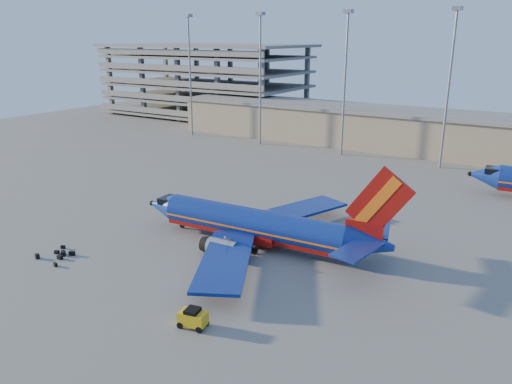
# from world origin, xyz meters

# --- Properties ---
(ground) EXTENTS (220.00, 220.00, 0.00)m
(ground) POSITION_xyz_m (0.00, 0.00, 0.00)
(ground) COLOR slate
(ground) RESTS_ON ground
(terminal_building) EXTENTS (122.00, 16.00, 8.50)m
(terminal_building) POSITION_xyz_m (10.00, 58.00, 4.32)
(terminal_building) COLOR gray
(terminal_building) RESTS_ON ground
(parking_garage) EXTENTS (62.00, 32.00, 21.40)m
(parking_garage) POSITION_xyz_m (-62.00, 74.05, 11.73)
(parking_garage) COLOR slate
(parking_garage) RESTS_ON ground
(light_mast_row) EXTENTS (101.60, 1.60, 28.65)m
(light_mast_row) POSITION_xyz_m (5.00, 46.00, 17.55)
(light_mast_row) COLOR gray
(light_mast_row) RESTS_ON ground
(aircraft_main) EXTENTS (33.83, 32.49, 11.45)m
(aircraft_main) POSITION_xyz_m (5.61, -3.39, 2.45)
(aircraft_main) COLOR navy
(aircraft_main) RESTS_ON ground
(baggage_tug) EXTENTS (2.62, 1.87, 1.72)m
(baggage_tug) POSITION_xyz_m (10.05, -21.25, 0.90)
(baggage_tug) COLOR gold
(baggage_tug) RESTS_ON ground
(luggage_pile) EXTENTS (4.00, 3.93, 0.54)m
(luggage_pile) POSITION_xyz_m (-11.81, -18.26, 0.23)
(luggage_pile) COLOR black
(luggage_pile) RESTS_ON ground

